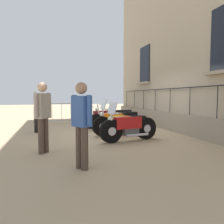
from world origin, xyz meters
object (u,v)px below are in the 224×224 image
at_px(motorcycle_yellow, 121,123).
at_px(pedestrian_walking, 82,121).
at_px(motorcycle_maroon, 104,118).
at_px(pedestrian_standing, 43,113).
at_px(motorcycle_orange, 115,120).
at_px(bollard, 37,118).
at_px(motorcycle_red, 129,127).
at_px(crowd_barrier, 66,112).

bearing_deg(motorcycle_yellow, pedestrian_walking, 59.51).
distance_m(motorcycle_maroon, pedestrian_standing, 4.47).
bearing_deg(motorcycle_yellow, pedestrian_standing, 33.82).
xyz_separation_m(motorcycle_maroon, motorcycle_yellow, (-0.13, 1.95, 0.01)).
xyz_separation_m(motorcycle_orange, pedestrian_walking, (1.95, 4.21, 0.50)).
xyz_separation_m(pedestrian_standing, pedestrian_walking, (-0.74, 1.41, -0.05)).
distance_m(motorcycle_orange, motorcycle_yellow, 1.07).
height_order(motorcycle_yellow, pedestrian_walking, pedestrian_walking).
bearing_deg(bollard, pedestrian_standing, 95.89).
distance_m(motorcycle_red, pedestrian_standing, 2.66).
height_order(motorcycle_orange, pedestrian_walking, pedestrian_walking).
bearing_deg(motorcycle_red, pedestrian_standing, 16.70).
bearing_deg(motorcycle_orange, pedestrian_standing, 46.17).
height_order(crowd_barrier, pedestrian_walking, pedestrian_walking).
distance_m(motorcycle_yellow, pedestrian_walking, 3.68).
xyz_separation_m(motorcycle_orange, crowd_barrier, (1.72, -3.16, 0.13)).
xyz_separation_m(motorcycle_maroon, pedestrian_standing, (2.46, 3.69, 0.55)).
bearing_deg(motorcycle_orange, crowd_barrier, -61.48).
xyz_separation_m(motorcycle_yellow, motorcycle_red, (0.09, 0.99, -0.00)).
distance_m(bollard, pedestrian_standing, 3.25).
height_order(motorcycle_maroon, pedestrian_walking, pedestrian_walking).
height_order(motorcycle_orange, motorcycle_yellow, motorcycle_yellow).
relative_size(motorcycle_yellow, bollard, 1.95).
bearing_deg(motorcycle_maroon, pedestrian_standing, 56.33).
bearing_deg(motorcycle_maroon, crowd_barrier, -56.85).
height_order(motorcycle_yellow, bollard, motorcycle_yellow).
relative_size(bollard, pedestrian_standing, 0.64).
distance_m(crowd_barrier, bollard, 3.05).
bearing_deg(motorcycle_yellow, motorcycle_orange, -95.41).
distance_m(motorcycle_orange, bollard, 3.05).
bearing_deg(motorcycle_red, motorcycle_maroon, -89.23).
xyz_separation_m(bollard, pedestrian_standing, (-0.33, 3.20, 0.42)).
bearing_deg(motorcycle_yellow, motorcycle_maroon, -86.14).
bearing_deg(pedestrian_standing, motorcycle_yellow, -146.18).
relative_size(motorcycle_orange, crowd_barrier, 0.88).
xyz_separation_m(motorcycle_red, pedestrian_standing, (2.50, 0.75, 0.54)).
height_order(motorcycle_maroon, pedestrian_standing, pedestrian_standing).
relative_size(motorcycle_red, crowd_barrier, 0.80).
relative_size(motorcycle_red, pedestrian_walking, 1.19).
relative_size(motorcycle_yellow, pedestrian_walking, 1.30).
distance_m(motorcycle_maroon, motorcycle_yellow, 1.96).
relative_size(crowd_barrier, pedestrian_walking, 1.48).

